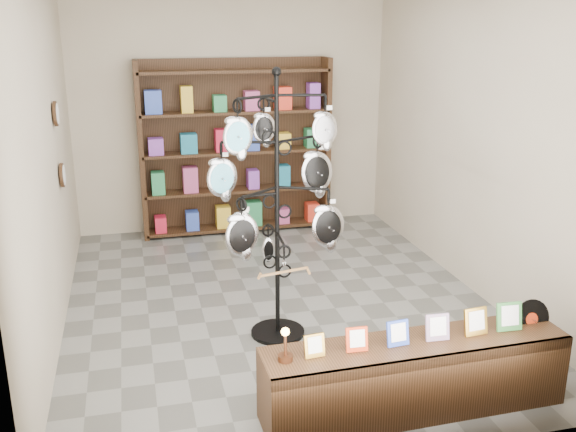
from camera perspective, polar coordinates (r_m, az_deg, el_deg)
The scene contains 6 objects.
ground at distance 6.40m, azimuth -0.96°, elevation -7.49°, with size 5.00×5.00×0.00m, color slate.
room_envelope at distance 5.87m, azimuth -1.06°, elevation 9.15°, with size 5.00×5.00×5.00m.
display_tree at distance 5.28m, azimuth -0.98°, elevation 2.52°, with size 1.18×1.07×2.31m.
front_shelf at distance 4.72m, azimuth 11.20°, elevation -13.77°, with size 2.19×0.49×0.77m.
back_shelving at distance 8.23m, azimuth -4.64°, elevation 5.64°, with size 2.42×0.36×2.20m.
wall_clocks at distance 6.60m, azimuth -19.69°, elevation 5.97°, with size 0.03×0.24×0.84m.
Camera 1 is at (-1.30, -5.66, 2.67)m, focal length 40.00 mm.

